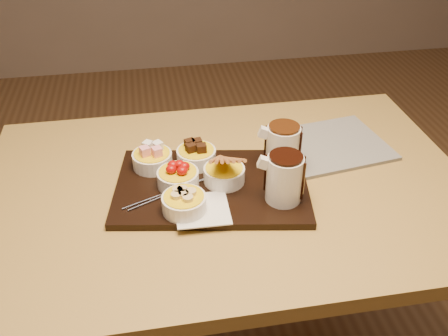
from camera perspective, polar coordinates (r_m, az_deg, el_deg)
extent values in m
cube|color=#AA873F|center=(1.24, 0.48, -2.55)|extent=(1.20, 0.80, 0.04)
cylinder|color=#AA873F|center=(1.77, -19.31, -7.34)|extent=(0.06, 0.06, 0.71)
cylinder|color=#AA873F|center=(1.88, 14.98, -3.66)|extent=(0.06, 0.06, 0.71)
cube|color=black|center=(1.21, -1.40, -2.13)|extent=(0.50, 0.37, 0.02)
cube|color=white|center=(1.12, -2.50, -4.76)|extent=(0.12, 0.12, 0.00)
cylinder|color=white|center=(1.27, -8.18, 0.92)|extent=(0.10, 0.10, 0.04)
cylinder|color=white|center=(1.27, -3.18, 1.32)|extent=(0.10, 0.10, 0.04)
cylinder|color=white|center=(1.19, -5.27, -1.20)|extent=(0.10, 0.10, 0.04)
cylinder|color=white|center=(1.20, 0.02, -0.77)|extent=(0.10, 0.10, 0.04)
cylinder|color=white|center=(1.12, -4.58, -4.06)|extent=(0.10, 0.10, 0.04)
cylinder|color=silver|center=(1.13, 6.91, -1.24)|extent=(0.09, 0.09, 0.11)
cylinder|color=silver|center=(1.24, 6.73, 2.29)|extent=(0.09, 0.09, 0.11)
cube|color=beige|center=(1.40, 11.87, 2.54)|extent=(0.34, 0.29, 0.01)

